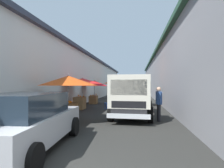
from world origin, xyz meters
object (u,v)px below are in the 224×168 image
at_px(fruit_stall_near_left, 94,86).
at_px(fruit_stall_far_left, 114,83).
at_px(fruit_stall_mid_lane, 68,85).
at_px(parked_scooter, 147,103).
at_px(vendor_by_crates, 159,101).
at_px(hatchback_car, 26,121).
at_px(fruit_stall_far_right, 82,84).
at_px(fruit_stall_near_right, 136,85).
at_px(plastic_stool, 106,104).
at_px(delivery_truck, 132,98).

xyz_separation_m(fruit_stall_near_left, fruit_stall_far_left, (5.89, -1.04, 0.23)).
xyz_separation_m(fruit_stall_mid_lane, parked_scooter, (4.44, -3.69, -1.22)).
relative_size(fruit_stall_near_left, vendor_by_crates, 1.45).
bearing_deg(hatchback_car, fruit_stall_far_right, 6.46).
distance_m(fruit_stall_near_right, vendor_by_crates, 6.11).
distance_m(fruit_stall_far_left, plastic_stool, 9.39).
bearing_deg(plastic_stool, hatchback_car, 174.55).
bearing_deg(fruit_stall_near_right, plastic_stool, 139.37).
bearing_deg(fruit_stall_near_left, parked_scooter, -127.13).
xyz_separation_m(fruit_stall_near_left, fruit_stall_far_right, (-3.67, -0.02, 0.10)).
xyz_separation_m(fruit_stall_mid_lane, plastic_stool, (4.35, -1.01, -1.34)).
xyz_separation_m(fruit_stall_far_right, parked_scooter, (0.40, -4.30, -1.23)).
bearing_deg(hatchback_car, plastic_stool, -5.45).
height_order(fruit_stall_near_right, fruit_stall_mid_lane, fruit_stall_mid_lane).
xyz_separation_m(fruit_stall_far_right, fruit_stall_far_left, (9.56, -1.02, 0.14)).
xyz_separation_m(fruit_stall_mid_lane, fruit_stall_far_right, (4.04, 0.61, 0.01)).
bearing_deg(plastic_stool, fruit_stall_near_left, 25.96).
bearing_deg(plastic_stool, fruit_stall_mid_lane, 166.91).
bearing_deg(fruit_stall_far_right, parked_scooter, -84.62).
relative_size(parked_scooter, plastic_stool, 3.89).
bearing_deg(fruit_stall_mid_lane, hatchback_car, -175.93).
distance_m(fruit_stall_far_right, hatchback_car, 7.73).
bearing_deg(fruit_stall_far_right, fruit_stall_far_left, -6.10).
relative_size(hatchback_car, delivery_truck, 0.80).
height_order(fruit_stall_far_left, hatchback_car, fruit_stall_far_left).
bearing_deg(delivery_truck, fruit_stall_mid_lane, 108.08).
bearing_deg(fruit_stall_mid_lane, parked_scooter, -39.70).
bearing_deg(vendor_by_crates, fruit_stall_far_left, 15.74).
bearing_deg(fruit_stall_far_left, fruit_stall_far_right, 173.90).
bearing_deg(parked_scooter, fruit_stall_far_left, 19.67).
distance_m(parked_scooter, plastic_stool, 2.68).
xyz_separation_m(fruit_stall_far_left, plastic_stool, (-9.25, -0.60, -1.49)).
distance_m(fruit_stall_near_left, fruit_stall_far_left, 5.99).
bearing_deg(hatchback_car, vendor_by_crates, -41.78).
height_order(fruit_stall_far_right, vendor_by_crates, fruit_stall_far_right).
bearing_deg(plastic_stool, vendor_by_crates, -140.35).
bearing_deg(fruit_stall_mid_lane, fruit_stall_near_right, -24.17).
bearing_deg(parked_scooter, delivery_truck, 166.07).
height_order(fruit_stall_near_left, fruit_stall_far_right, fruit_stall_far_right).
bearing_deg(delivery_truck, parked_scooter, -13.93).
distance_m(fruit_stall_near_left, vendor_by_crates, 8.48).
height_order(fruit_stall_near_right, delivery_truck, fruit_stall_near_right).
distance_m(fruit_stall_mid_lane, delivery_truck, 3.03).
distance_m(fruit_stall_near_left, delivery_truck, 7.63).
bearing_deg(fruit_stall_near_left, plastic_stool, -154.04).
relative_size(hatchback_car, parked_scooter, 2.36).
xyz_separation_m(vendor_by_crates, parked_scooter, (3.77, 0.37, -0.45)).
height_order(fruit_stall_far_left, vendor_by_crates, fruit_stall_far_left).
bearing_deg(hatchback_car, fruit_stall_mid_lane, 4.07).
distance_m(vendor_by_crates, parked_scooter, 3.81).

